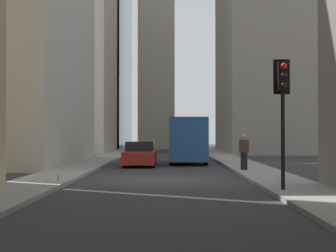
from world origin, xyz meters
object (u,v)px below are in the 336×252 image
object	(u,v)px
pedestrian	(244,150)
discarded_bottle	(58,177)
delivery_truck	(187,140)
traffic_light_foreground	(283,93)
sedan_red	(140,155)

from	to	relation	value
pedestrian	discarded_bottle	distance (m)	9.40
pedestrian	discarded_bottle	size ratio (longest dim) A/B	6.33
delivery_truck	traffic_light_foreground	distance (m)	16.37
traffic_light_foreground	delivery_truck	bearing A→B (deg)	8.60
sedan_red	discarded_bottle	bearing A→B (deg)	166.01
traffic_light_foreground	discarded_bottle	distance (m)	8.88
discarded_bottle	pedestrian	bearing A→B (deg)	-56.05
delivery_truck	pedestrian	size ratio (longest dim) A/B	3.78
sedan_red	discarded_bottle	size ratio (longest dim) A/B	15.93
traffic_light_foreground	pedestrian	xyz separation A→B (m)	(8.52, -0.04, -2.06)
sedan_red	traffic_light_foreground	distance (m)	14.50
traffic_light_foreground	discarded_bottle	xyz separation A→B (m)	(3.28, 7.73, -2.89)
sedan_red	pedestrian	world-z (taller)	pedestrian
sedan_red	delivery_truck	bearing A→B (deg)	-44.88
sedan_red	traffic_light_foreground	size ratio (longest dim) A/B	1.06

